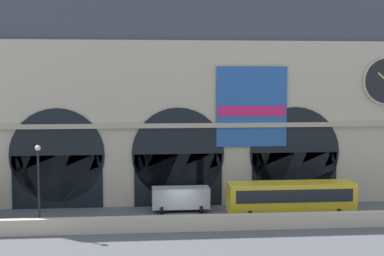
% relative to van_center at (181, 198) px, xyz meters
% --- Properties ---
extents(ground_plane, '(200.00, 200.00, 0.00)m').
position_rel_van_center_xyz_m(ground_plane, '(-0.05, -2.62, -1.25)').
color(ground_plane, '#54565B').
extents(quay_parapet_wall, '(90.00, 0.70, 1.24)m').
position_rel_van_center_xyz_m(quay_parapet_wall, '(-0.05, -6.86, -0.63)').
color(quay_parapet_wall, beige).
rests_on(quay_parapet_wall, ground).
extents(station_building, '(47.24, 4.71, 19.82)m').
position_rel_van_center_xyz_m(station_building, '(-0.01, 4.53, 8.32)').
color(station_building, beige).
rests_on(station_building, ground).
extents(van_center, '(5.20, 2.48, 2.20)m').
position_rel_van_center_xyz_m(van_center, '(0.00, 0.00, 0.00)').
color(van_center, '#ADB2B7').
rests_on(van_center, ground).
extents(bus_mideast, '(11.00, 3.25, 3.10)m').
position_rel_van_center_xyz_m(bus_mideast, '(9.37, -3.33, 0.54)').
color(bus_mideast, gold).
rests_on(bus_mideast, ground).
extents(street_lamp_quayside, '(0.44, 0.44, 6.90)m').
position_rel_van_center_xyz_m(street_lamp_quayside, '(-11.64, -6.06, 3.17)').
color(street_lamp_quayside, black).
rests_on(street_lamp_quayside, ground).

